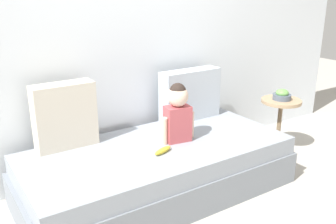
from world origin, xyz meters
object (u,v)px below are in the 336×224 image
object	(u,v)px
couch	(158,170)
side_table	(280,112)
throw_pillow_left	(65,116)
fruit_bowl	(282,95)
banana	(163,150)
throw_pillow_right	(190,95)
toddler	(178,112)

from	to	relation	value
couch	side_table	size ratio (longest dim) A/B	3.91
throw_pillow_left	side_table	world-z (taller)	throw_pillow_left
throw_pillow_left	fruit_bowl	distance (m)	1.96
couch	banana	bearing A→B (deg)	-105.58
couch	side_table	world-z (taller)	side_table
throw_pillow_right	side_table	distance (m)	0.90
couch	toddler	size ratio (longest dim) A/B	4.51
toddler	couch	bearing A→B (deg)	-177.55
banana	couch	bearing A→B (deg)	74.42
couch	side_table	distance (m)	1.38
toddler	banana	bearing A→B (deg)	-148.56
throw_pillow_right	banana	distance (m)	0.80
banana	fruit_bowl	size ratio (longest dim) A/B	1.01
couch	toddler	distance (m)	0.47
couch	throw_pillow_right	size ratio (longest dim) A/B	3.67
toddler	fruit_bowl	world-z (taller)	toddler
couch	banana	xyz separation A→B (m)	(-0.03, -0.13, 0.22)
toddler	fruit_bowl	size ratio (longest dim) A/B	2.71
throw_pillow_left	throw_pillow_right	xyz separation A→B (m)	(1.13, 0.00, -0.02)
couch	throw_pillow_left	distance (m)	0.80
toddler	banana	distance (m)	0.33
throw_pillow_right	fruit_bowl	bearing A→B (deg)	-23.69
toddler	banana	size ratio (longest dim) A/B	2.67
couch	banana	world-z (taller)	banana
banana	side_table	size ratio (longest dim) A/B	0.32
side_table	couch	bearing A→B (deg)	-179.27
side_table	fruit_bowl	distance (m)	0.17
toddler	side_table	world-z (taller)	toddler
side_table	fruit_bowl	world-z (taller)	fruit_bowl
banana	side_table	world-z (taller)	side_table
throw_pillow_right	side_table	size ratio (longest dim) A/B	1.06
throw_pillow_right	toddler	distance (m)	0.52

